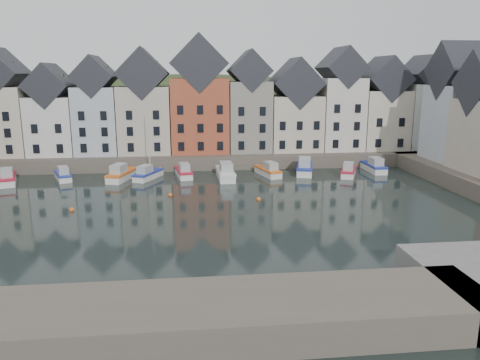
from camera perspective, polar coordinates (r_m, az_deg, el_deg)
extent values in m
plane|color=black|center=(47.54, -3.97, -4.31)|extent=(260.00, 260.00, 0.00)
cube|color=brown|center=(76.52, -4.95, 3.04)|extent=(90.00, 16.00, 2.00)
cube|color=brown|center=(28.02, -23.63, -16.02)|extent=(50.00, 6.00, 2.00)
ellipsoid|color=#243319|center=(106.34, -5.13, -4.69)|extent=(153.60, 70.40, 64.00)
sphere|color=black|center=(97.23, -13.73, 9.39)|extent=(5.77, 5.77, 5.77)
sphere|color=black|center=(109.57, 7.83, 9.69)|extent=(5.27, 5.27, 5.27)
sphere|color=black|center=(105.26, 12.43, 9.25)|extent=(5.07, 5.07, 5.07)
sphere|color=black|center=(102.03, 2.74, 9.39)|extent=(5.01, 5.01, 5.01)
sphere|color=black|center=(108.39, -25.93, 7.67)|extent=(3.94, 3.94, 3.94)
sphere|color=black|center=(109.99, 9.67, 9.60)|extent=(5.21, 5.21, 5.21)
sphere|color=black|center=(104.25, -4.34, 9.72)|extent=(5.45, 5.45, 5.45)
sphere|color=black|center=(101.92, 16.69, 8.52)|extent=(4.49, 4.49, 4.49)
cube|color=beige|center=(78.65, -26.90, 6.41)|extent=(7.67, 8.00, 10.07)
cube|color=silver|center=(76.49, -21.72, 6.19)|extent=(6.56, 8.00, 8.61)
cube|color=black|center=(76.12, -22.10, 10.62)|extent=(6.56, 8.16, 6.56)
cube|color=#AFBAC2|center=(74.97, -16.92, 6.97)|extent=(6.20, 8.00, 10.02)
cube|color=black|center=(74.64, -17.25, 11.96)|extent=(6.20, 8.16, 6.20)
cube|color=#B9AE9C|center=(74.00, -11.47, 7.22)|extent=(7.70, 8.00, 10.08)
cube|color=black|center=(73.67, -11.71, 12.60)|extent=(7.70, 8.16, 7.70)
cube|color=#A6492F|center=(73.68, -4.96, 7.87)|extent=(8.69, 8.00, 11.28)
cube|color=black|center=(73.41, -5.08, 13.94)|extent=(8.69, 8.16, 8.69)
cube|color=gray|center=(74.29, 1.05, 7.77)|extent=(6.43, 8.00, 10.78)
cube|color=black|center=(73.99, 1.08, 13.16)|extent=(6.43, 8.16, 6.43)
cube|color=beige|center=(75.68, 6.58, 6.93)|extent=(7.88, 8.00, 8.56)
cube|color=black|center=(75.30, 6.70, 11.65)|extent=(7.88, 8.16, 7.88)
cube|color=silver|center=(77.52, 11.95, 7.89)|extent=(6.50, 8.00, 11.27)
cube|color=black|center=(77.26, 12.21, 13.24)|extent=(6.50, 8.16, 6.50)
cube|color=beige|center=(80.06, 16.73, 7.07)|extent=(7.23, 8.00, 9.32)
cube|color=black|center=(79.73, 17.04, 11.69)|extent=(7.23, 8.16, 7.23)
cube|color=silver|center=(82.93, 21.15, 7.28)|extent=(6.18, 8.00, 10.32)
cube|color=black|center=(82.64, 21.54, 11.90)|extent=(6.18, 8.16, 6.18)
cube|color=#AFBAC2|center=(72.60, 25.18, 6.27)|extent=(7.47, 8.00, 10.38)
cube|color=black|center=(72.28, 25.73, 11.91)|extent=(7.62, 8.00, 8.00)
sphere|color=orange|center=(55.21, -8.49, -1.82)|extent=(0.50, 0.50, 0.50)
sphere|color=orange|center=(52.83, 2.31, -2.36)|extent=(0.50, 0.50, 0.50)
sphere|color=orange|center=(51.81, -19.82, -3.44)|extent=(0.50, 0.50, 0.50)
cube|color=silver|center=(68.09, -26.43, -0.06)|extent=(3.57, 6.32, 1.11)
cube|color=#B41931|center=(67.97, -26.48, 0.43)|extent=(3.70, 6.46, 0.25)
cube|color=#9EA5A6|center=(66.97, -26.56, 0.78)|extent=(2.08, 2.73, 1.21)
cube|color=silver|center=(67.51, -20.77, 0.31)|extent=(3.42, 5.51, 0.97)
cube|color=#213199|center=(67.40, -20.81, 0.75)|extent=(3.54, 5.65, 0.22)
cube|color=#9EA5A6|center=(66.52, -20.76, 1.07)|extent=(1.93, 2.43, 1.06)
cube|color=silver|center=(65.11, -14.18, 0.38)|extent=(3.60, 6.65, 1.17)
cube|color=orange|center=(64.98, -14.21, 0.93)|extent=(3.74, 6.80, 0.27)
cube|color=#9EA5A6|center=(64.00, -14.58, 1.31)|extent=(2.13, 2.86, 1.27)
cube|color=silver|center=(64.78, -11.11, 0.43)|extent=(3.87, 5.79, 1.03)
cube|color=#213199|center=(64.67, -11.13, 0.92)|extent=(4.00, 5.93, 0.23)
cube|color=#9EA5A6|center=(63.84, -11.52, 1.26)|extent=(2.12, 2.58, 1.12)
cylinder|color=silver|center=(64.36, -11.07, 5.12)|extent=(0.13, 0.13, 10.26)
cube|color=silver|center=(65.42, -6.89, 0.71)|extent=(2.55, 5.86, 1.04)
cube|color=#B41931|center=(65.30, -6.90, 1.19)|extent=(2.66, 5.98, 0.24)
cube|color=#9EA5A6|center=(64.36, -6.80, 1.54)|extent=(1.65, 2.44, 1.13)
cube|color=silver|center=(63.77, -1.79, 0.54)|extent=(2.20, 6.84, 1.25)
cube|color=silver|center=(63.63, -1.79, 1.14)|extent=(2.32, 6.98, 0.28)
cube|color=#9EA5A6|center=(62.50, -1.70, 1.56)|extent=(1.65, 2.75, 1.36)
cube|color=silver|center=(65.83, 3.41, 0.86)|extent=(3.11, 5.97, 1.05)
cube|color=orange|center=(65.71, 3.42, 1.35)|extent=(3.23, 6.11, 0.24)
cube|color=#9EA5A6|center=(64.83, 3.74, 1.70)|extent=(1.87, 2.55, 1.14)
cube|color=silver|center=(67.82, 7.87, 1.17)|extent=(3.72, 7.14, 1.26)
cube|color=#213199|center=(67.68, 7.88, 1.74)|extent=(3.87, 7.30, 0.29)
cube|color=#9EA5A6|center=(66.54, 7.89, 2.15)|extent=(2.24, 3.05, 1.37)
cube|color=silver|center=(67.32, 13.09, 0.81)|extent=(3.71, 5.78, 1.02)
cube|color=#B41931|center=(67.21, 13.11, 1.27)|extent=(3.84, 5.92, 0.23)
cube|color=#9EA5A6|center=(66.28, 13.09, 1.60)|extent=(2.07, 2.56, 1.11)
cube|color=silver|center=(71.31, 15.91, 1.34)|extent=(1.88, 6.14, 1.12)
cube|color=#213199|center=(71.20, 15.94, 1.82)|extent=(1.98, 6.27, 0.26)
cube|color=#9EA5A6|center=(70.25, 16.25, 2.17)|extent=(1.45, 2.46, 1.23)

